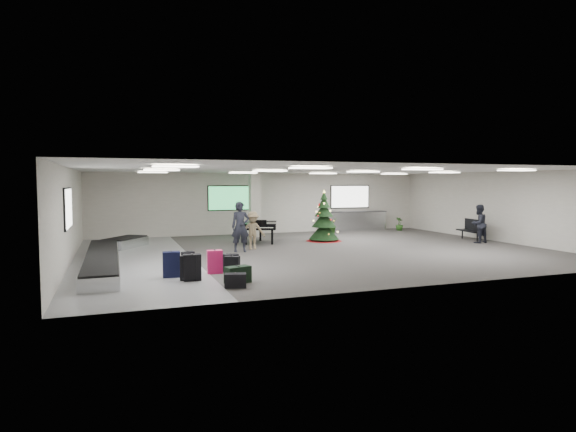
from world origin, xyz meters
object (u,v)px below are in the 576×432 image
object	(u,v)px
service_counter	(352,221)
pink_suitcase	(215,262)
bench	(472,228)
traveler_a	(240,227)
baggage_carousel	(108,256)
traveler_bench	(479,224)
potted_plant_left	(333,225)
potted_plant_right	(399,224)
traveler_b	(253,230)
christmas_tree	(324,223)
grand_piano	(260,226)

from	to	relation	value
service_counter	pink_suitcase	size ratio (longest dim) A/B	5.65
bench	traveler_a	world-z (taller)	traveler_a
baggage_carousel	bench	size ratio (longest dim) A/B	6.06
traveler_bench	potted_plant_left	size ratio (longest dim) A/B	1.99
potted_plant_left	potted_plant_right	bearing A→B (deg)	2.46
baggage_carousel	traveler_bench	world-z (taller)	traveler_bench
service_counter	bench	bearing A→B (deg)	-61.30
traveler_b	potted_plant_right	bearing A→B (deg)	28.82
baggage_carousel	traveler_b	bearing A→B (deg)	13.48
christmas_tree	traveler_b	distance (m)	4.14
traveler_a	potted_plant_left	distance (m)	8.00
bench	potted_plant_right	world-z (taller)	bench
traveler_bench	potted_plant_right	size ratio (longest dim) A/B	2.31
service_counter	traveler_a	size ratio (longest dim) A/B	2.07
pink_suitcase	traveler_bench	size ratio (longest dim) A/B	0.42
grand_piano	traveler_bench	distance (m)	9.80
pink_suitcase	traveler_b	size ratio (longest dim) A/B	0.47
pink_suitcase	traveler_a	bearing A→B (deg)	67.84
service_counter	pink_suitcase	xyz separation A→B (m)	(-9.82, -10.05, -0.20)
pink_suitcase	traveler_bench	distance (m)	12.93
traveler_a	traveler_b	world-z (taller)	traveler_a
service_counter	grand_piano	size ratio (longest dim) A/B	1.80
grand_piano	traveler_b	size ratio (longest dim) A/B	1.46
grand_piano	potted_plant_right	size ratio (longest dim) A/B	3.02
pink_suitcase	bench	size ratio (longest dim) A/B	0.45
pink_suitcase	potted_plant_right	world-z (taller)	potted_plant_right
baggage_carousel	traveler_bench	distance (m)	15.56
pink_suitcase	traveler_b	xyz separation A→B (m)	(2.49, 4.64, 0.42)
baggage_carousel	potted_plant_right	bearing A→B (deg)	20.89
pink_suitcase	traveler_b	bearing A→B (deg)	63.79
pink_suitcase	potted_plant_left	xyz separation A→B (m)	(8.13, 9.00, 0.08)
pink_suitcase	traveler_a	world-z (taller)	traveler_a
traveler_a	potted_plant_right	distance (m)	11.70
pink_suitcase	christmas_tree	xyz separation A→B (m)	(6.33, 6.18, 0.47)
pink_suitcase	christmas_tree	distance (m)	8.86
traveler_b	bench	bearing A→B (deg)	1.56
traveler_a	potted_plant_left	size ratio (longest dim) A/B	2.27
service_counter	bench	world-z (taller)	service_counter
bench	traveler_a	xyz separation A→B (m)	(-11.21, -0.09, 0.43)
christmas_tree	potted_plant_right	bearing A→B (deg)	26.54
pink_suitcase	bench	bearing A→B (deg)	19.73
pink_suitcase	traveler_a	size ratio (longest dim) A/B	0.37
bench	potted_plant_right	size ratio (longest dim) A/B	2.15
baggage_carousel	potted_plant_left	distance (m)	12.51
baggage_carousel	potted_plant_right	distance (m)	16.44
traveler_bench	potted_plant_right	xyz separation A→B (m)	(-0.19, 6.04, -0.49)
christmas_tree	traveler_bench	xyz separation A→B (m)	(6.20, -3.04, 0.05)
grand_piano	bench	distance (m)	9.99
potted_plant_left	potted_plant_right	xyz separation A→B (m)	(4.22, 0.18, -0.06)
christmas_tree	traveler_bench	size ratio (longest dim) A/B	1.38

